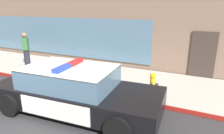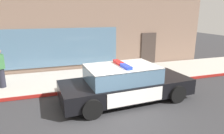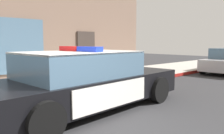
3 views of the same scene
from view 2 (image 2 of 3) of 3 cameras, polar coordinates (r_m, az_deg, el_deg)
ground at (r=6.62m, az=-2.51°, el=-14.54°), size 48.00×48.00×0.00m
sidewalk at (r=10.21m, az=-8.55°, el=-3.31°), size 48.00×3.24×0.15m
curb_red_paint at (r=8.70m, az=-6.74°, el=-6.57°), size 28.80×0.04×0.14m
police_cruiser at (r=7.69m, az=3.79°, el=-4.62°), size 5.15×2.40×1.49m
fire_hydrant at (r=10.23m, az=9.44°, el=-0.80°), size 0.34×0.39×0.73m
pedestrian_on_sidewalk at (r=9.74m, az=-29.41°, el=-0.29°), size 0.44×0.48×1.71m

